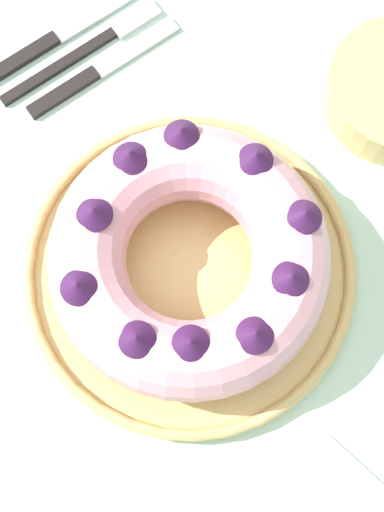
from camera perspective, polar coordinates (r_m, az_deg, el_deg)
ground_plane at (r=1.47m, az=-0.32°, el=-7.93°), size 8.00×8.00×0.00m
dining_table at (r=0.83m, az=-0.56°, el=-2.13°), size 1.37×1.21×0.73m
serving_dish at (r=0.74m, az=-0.00°, el=-0.99°), size 0.35×0.35×0.02m
bundt_cake at (r=0.69m, az=-0.00°, el=0.03°), size 0.28×0.28×0.09m
fork at (r=0.86m, az=-7.94°, el=16.34°), size 0.02×0.21×0.01m
serving_knife at (r=0.87m, az=-11.00°, el=16.66°), size 0.02×0.22×0.01m
cake_knife at (r=0.84m, az=-7.87°, el=14.25°), size 0.02×0.20×0.01m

